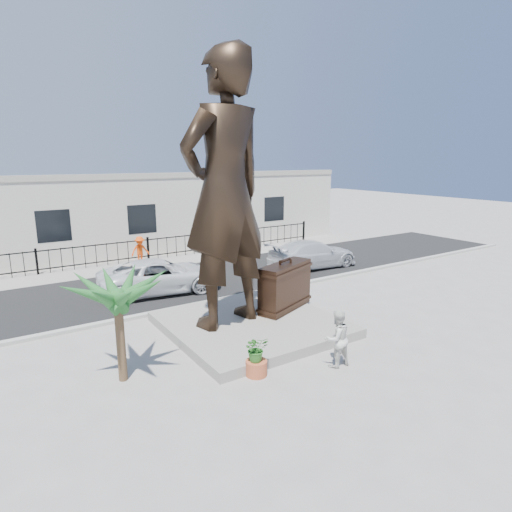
% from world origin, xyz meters
% --- Properties ---
extents(ground, '(100.00, 100.00, 0.00)m').
position_xyz_m(ground, '(0.00, 0.00, 0.00)').
color(ground, '#9E9991').
rests_on(ground, ground).
extents(street, '(40.00, 7.00, 0.01)m').
position_xyz_m(street, '(0.00, 8.00, 0.01)').
color(street, black).
rests_on(street, ground).
extents(curb, '(40.00, 0.25, 0.12)m').
position_xyz_m(curb, '(0.00, 4.50, 0.06)').
color(curb, '#A5A399').
rests_on(curb, ground).
extents(far_sidewalk, '(40.00, 2.50, 0.02)m').
position_xyz_m(far_sidewalk, '(0.00, 12.00, 0.01)').
color(far_sidewalk, '#9E9991').
rests_on(far_sidewalk, ground).
extents(plinth, '(5.20, 5.20, 0.30)m').
position_xyz_m(plinth, '(-0.50, 1.50, 0.15)').
color(plinth, gray).
rests_on(plinth, ground).
extents(fence, '(22.00, 0.10, 1.20)m').
position_xyz_m(fence, '(0.00, 12.80, 0.60)').
color(fence, black).
rests_on(fence, ground).
extents(building, '(28.00, 7.00, 4.40)m').
position_xyz_m(building, '(0.00, 17.00, 2.20)').
color(building, silver).
rests_on(building, ground).
extents(statue, '(3.37, 2.54, 8.36)m').
position_xyz_m(statue, '(-1.28, 1.77, 4.48)').
color(statue, black).
rests_on(statue, plinth).
extents(suitcase, '(2.43, 1.54, 1.64)m').
position_xyz_m(suitcase, '(1.08, 1.79, 1.12)').
color(suitcase, '#301E14').
rests_on(suitcase, plinth).
extents(tourist, '(0.81, 0.65, 1.57)m').
position_xyz_m(tourist, '(0.01, -1.92, 0.79)').
color(tourist, silver).
rests_on(tourist, ground).
extents(car_white, '(5.29, 3.02, 1.39)m').
position_xyz_m(car_white, '(-1.55, 6.92, 0.71)').
color(car_white, silver).
rests_on(car_white, street).
extents(car_silver, '(4.94, 2.24, 1.40)m').
position_xyz_m(car_silver, '(6.50, 6.62, 0.71)').
color(car_silver, silver).
rests_on(car_silver, street).
extents(worker, '(0.99, 0.61, 1.49)m').
position_xyz_m(worker, '(-0.69, 12.04, 0.77)').
color(worker, '#FF4E0D').
rests_on(worker, far_sidewalk).
extents(palm_tree, '(1.80, 1.80, 3.20)m').
position_xyz_m(palm_tree, '(-5.02, 0.47, 0.00)').
color(palm_tree, '#205A24').
rests_on(palm_tree, ground).
extents(planter, '(0.56, 0.56, 0.40)m').
position_xyz_m(planter, '(-2.07, -1.17, 0.20)').
color(planter, '#B65530').
rests_on(planter, ground).
extents(shrub, '(0.72, 0.66, 0.67)m').
position_xyz_m(shrub, '(-2.07, -1.17, 0.74)').
color(shrub, '#2C6D23').
rests_on(shrub, planter).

